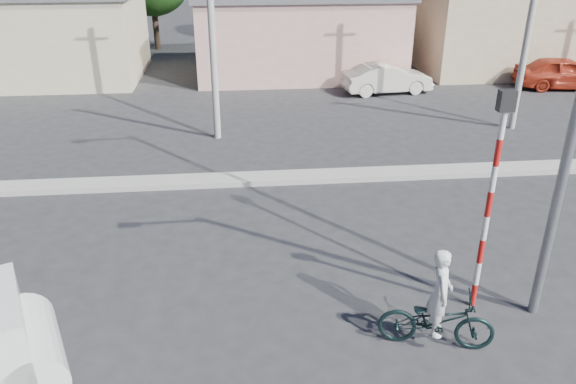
{
  "coord_description": "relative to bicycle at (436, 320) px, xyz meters",
  "views": [
    {
      "loc": [
        -1.34,
        -7.26,
        6.78
      ],
      "look_at": [
        -0.2,
        4.38,
        1.3
      ],
      "focal_mm": 35.0,
      "sensor_mm": 36.0,
      "label": 1
    }
  ],
  "objects": [
    {
      "name": "ground_plane",
      "position": [
        -2.04,
        -0.44,
        -0.53
      ],
      "size": [
        120.0,
        120.0,
        0.0
      ],
      "primitive_type": "plane",
      "color": "#2A2A2C",
      "rests_on": "ground"
    },
    {
      "name": "median",
      "position": [
        -2.04,
        7.56,
        -0.45
      ],
      "size": [
        40.0,
        0.8,
        0.16
      ],
      "primitive_type": "cube",
      "color": "#99968E",
      "rests_on": "ground"
    },
    {
      "name": "bicycle",
      "position": [
        0.0,
        0.0,
        0.0
      ],
      "size": [
        2.13,
        1.19,
        1.06
      ],
      "primitive_type": "imported",
      "rotation": [
        0.0,
        0.0,
        1.32
      ],
      "color": "black",
      "rests_on": "ground"
    },
    {
      "name": "cyclist",
      "position": [
        0.0,
        -0.0,
        0.3
      ],
      "size": [
        0.54,
        0.69,
        1.66
      ],
      "primitive_type": "imported",
      "rotation": [
        0.0,
        0.0,
        1.32
      ],
      "color": "silver",
      "rests_on": "ground"
    },
    {
      "name": "car_cream",
      "position": [
        3.54,
        16.97,
        0.13
      ],
      "size": [
        4.16,
        1.88,
        1.32
      ],
      "primitive_type": "imported",
      "rotation": [
        0.0,
        0.0,
        1.69
      ],
      "color": "beige",
      "rests_on": "ground"
    },
    {
      "name": "car_red",
      "position": [
        11.91,
        16.93,
        0.21
      ],
      "size": [
        4.53,
        2.32,
        1.47
      ],
      "primitive_type": "imported",
      "rotation": [
        0.0,
        0.0,
        1.43
      ],
      "color": "#AE2F19",
      "rests_on": "ground"
    },
    {
      "name": "traffic_pole",
      "position": [
        1.16,
        1.06,
        2.06
      ],
      "size": [
        0.28,
        0.18,
        4.36
      ],
      "color": "red",
      "rests_on": "ground"
    },
    {
      "name": "building_row",
      "position": [
        -0.95,
        21.56,
        1.6
      ],
      "size": [
        37.8,
        7.3,
        4.44
      ],
      "color": "beige",
      "rests_on": "ground"
    },
    {
      "name": "utility_poles",
      "position": [
        1.21,
        11.56,
        3.54
      ],
      "size": [
        35.4,
        0.24,
        8.0
      ],
      "color": "#99968E",
      "rests_on": "ground"
    }
  ]
}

